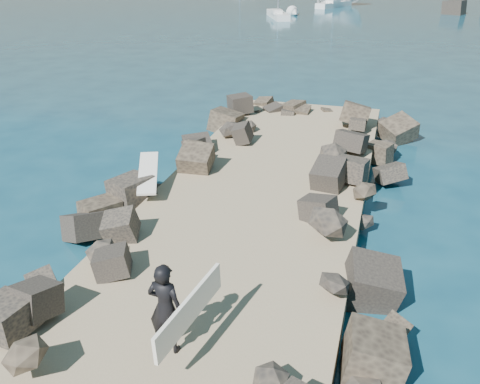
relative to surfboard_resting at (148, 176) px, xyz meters
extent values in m
plane|color=#0F384C|center=(3.17, -0.28, -1.04)|extent=(800.00, 800.00, 0.00)
cube|color=#8C7759|center=(3.17, -2.28, -0.74)|extent=(6.00, 26.00, 0.60)
cube|color=black|center=(0.27, -1.78, -0.54)|extent=(2.60, 22.00, 1.00)
cube|color=black|center=(6.07, -1.78, -0.54)|extent=(2.60, 22.00, 1.00)
cube|color=white|center=(0.00, 0.00, 0.00)|extent=(1.28, 2.18, 0.07)
imported|color=black|center=(3.23, -6.20, 0.44)|extent=(0.67, 0.46, 1.76)
cube|color=silver|center=(3.68, -6.20, 0.49)|extent=(0.43, 2.16, 0.69)
cube|color=silver|center=(-6.30, 46.82, -0.79)|extent=(3.81, 6.44, 0.80)
cube|color=silver|center=(-6.30, 46.12, -0.29)|extent=(1.65, 2.05, 0.44)
cube|color=silver|center=(-1.84, 60.17, -0.79)|extent=(4.06, 6.64, 0.80)
cube|color=silver|center=(-1.84, 59.44, -0.29)|extent=(1.73, 2.13, 0.44)
camera|label=1|loc=(6.55, -13.10, 6.13)|focal=40.00mm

